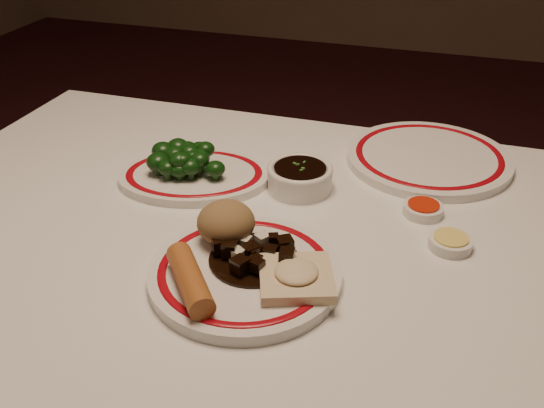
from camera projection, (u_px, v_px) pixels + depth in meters
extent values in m
cube|color=white|center=(241.00, 246.00, 0.93)|extent=(1.20, 0.90, 0.04)
cylinder|color=black|center=(102.00, 244.00, 1.58)|extent=(0.06, 0.06, 0.71)
cylinder|color=white|center=(245.00, 274.00, 0.82)|extent=(0.34, 0.34, 0.02)
torus|color=#980711|center=(245.00, 268.00, 0.82)|extent=(0.29, 0.29, 0.00)
ellipsoid|color=olive|center=(226.00, 222.00, 0.86)|extent=(0.08, 0.08, 0.06)
cylinder|color=#B0632B|center=(190.00, 279.00, 0.77)|extent=(0.10, 0.12, 0.03)
cube|color=beige|center=(296.00, 278.00, 0.79)|extent=(0.12, 0.12, 0.02)
ellipsoid|color=beige|center=(296.00, 272.00, 0.78)|extent=(0.06, 0.06, 0.02)
cylinder|color=black|center=(254.00, 259.00, 0.83)|extent=(0.12, 0.12, 0.00)
cube|color=black|center=(259.00, 252.00, 0.83)|extent=(0.02, 0.02, 0.02)
cube|color=black|center=(257.00, 265.00, 0.79)|extent=(0.02, 0.02, 0.02)
cube|color=black|center=(240.00, 265.00, 0.79)|extent=(0.03, 0.03, 0.02)
cube|color=black|center=(252.00, 253.00, 0.82)|extent=(0.02, 0.02, 0.02)
cube|color=black|center=(271.00, 252.00, 0.83)|extent=(0.02, 0.02, 0.02)
cube|color=black|center=(230.00, 249.00, 0.82)|extent=(0.02, 0.02, 0.02)
cube|color=black|center=(274.00, 239.00, 0.84)|extent=(0.02, 0.02, 0.01)
cube|color=black|center=(256.00, 261.00, 0.81)|extent=(0.02, 0.02, 0.01)
cube|color=black|center=(255.00, 261.00, 0.81)|extent=(0.02, 0.02, 0.01)
cube|color=black|center=(253.00, 253.00, 0.83)|extent=(0.03, 0.03, 0.02)
cube|color=black|center=(250.00, 251.00, 0.83)|extent=(0.03, 0.03, 0.02)
cube|color=black|center=(220.00, 245.00, 0.83)|extent=(0.03, 0.03, 0.02)
cube|color=black|center=(285.00, 245.00, 0.83)|extent=(0.03, 0.03, 0.02)
cube|color=black|center=(262.00, 239.00, 0.86)|extent=(0.02, 0.02, 0.02)
cube|color=black|center=(287.00, 257.00, 0.81)|extent=(0.02, 0.02, 0.02)
cube|color=black|center=(254.00, 244.00, 0.85)|extent=(0.02, 0.02, 0.02)
cube|color=black|center=(227.00, 246.00, 0.84)|extent=(0.02, 0.02, 0.02)
cube|color=black|center=(231.00, 250.00, 0.83)|extent=(0.02, 0.02, 0.02)
cube|color=beige|center=(262.00, 238.00, 0.84)|extent=(0.02, 0.02, 0.01)
cube|color=beige|center=(238.00, 253.00, 0.82)|extent=(0.02, 0.02, 0.01)
cube|color=beige|center=(244.00, 241.00, 0.84)|extent=(0.02, 0.02, 0.01)
cube|color=beige|center=(232.00, 239.00, 0.85)|extent=(0.02, 0.02, 0.01)
torus|color=#980711|center=(194.00, 173.00, 1.05)|extent=(0.29, 0.29, 0.00)
cylinder|color=#23471C|center=(181.00, 175.00, 1.04)|extent=(0.01, 0.01, 0.01)
ellipsoid|color=#0E370D|center=(181.00, 168.00, 1.03)|extent=(0.03, 0.03, 0.02)
cylinder|color=#23471C|center=(164.00, 160.00, 1.08)|extent=(0.01, 0.01, 0.01)
ellipsoid|color=#0E370D|center=(163.00, 151.00, 1.07)|extent=(0.04, 0.04, 0.03)
cylinder|color=#23471C|center=(176.00, 164.00, 1.07)|extent=(0.01, 0.01, 0.01)
ellipsoid|color=#0E370D|center=(175.00, 155.00, 1.06)|extent=(0.04, 0.04, 0.03)
cylinder|color=#23471C|center=(168.00, 176.00, 1.03)|extent=(0.01, 0.01, 0.01)
ellipsoid|color=#0E370D|center=(167.00, 168.00, 1.02)|extent=(0.03, 0.03, 0.03)
cylinder|color=#23471C|center=(179.00, 157.00, 1.09)|extent=(0.01, 0.01, 0.02)
ellipsoid|color=#0E370D|center=(178.00, 147.00, 1.08)|extent=(0.04, 0.04, 0.03)
cylinder|color=#23471C|center=(188.00, 158.00, 1.08)|extent=(0.01, 0.01, 0.02)
ellipsoid|color=#0E370D|center=(188.00, 149.00, 1.07)|extent=(0.03, 0.03, 0.03)
cylinder|color=#23471C|center=(200.00, 157.00, 1.09)|extent=(0.01, 0.01, 0.01)
ellipsoid|color=#0E370D|center=(199.00, 149.00, 1.08)|extent=(0.03, 0.03, 0.03)
cylinder|color=#23471C|center=(200.00, 167.00, 1.06)|extent=(0.01, 0.01, 0.02)
ellipsoid|color=#0E370D|center=(199.00, 157.00, 1.05)|extent=(0.04, 0.04, 0.03)
cylinder|color=#23471C|center=(180.00, 177.00, 1.03)|extent=(0.01, 0.01, 0.01)
ellipsoid|color=#0E370D|center=(179.00, 170.00, 1.02)|extent=(0.03, 0.03, 0.03)
cylinder|color=#23471C|center=(191.00, 176.00, 1.03)|extent=(0.01, 0.01, 0.01)
ellipsoid|color=#0E370D|center=(190.00, 166.00, 1.02)|extent=(0.04, 0.04, 0.03)
cylinder|color=#23471C|center=(178.00, 157.00, 1.09)|extent=(0.01, 0.01, 0.02)
ellipsoid|color=#0E370D|center=(177.00, 148.00, 1.08)|extent=(0.04, 0.04, 0.03)
cylinder|color=#23471C|center=(159.00, 171.00, 1.04)|extent=(0.01, 0.01, 0.01)
ellipsoid|color=#0E370D|center=(158.00, 162.00, 1.03)|extent=(0.04, 0.04, 0.03)
cylinder|color=#23471C|center=(194.00, 170.00, 1.05)|extent=(0.01, 0.01, 0.01)
ellipsoid|color=#0E370D|center=(193.00, 161.00, 1.04)|extent=(0.03, 0.03, 0.03)
cylinder|color=#23471C|center=(197.00, 173.00, 1.04)|extent=(0.01, 0.01, 0.01)
ellipsoid|color=#0E370D|center=(197.00, 165.00, 1.03)|extent=(0.03, 0.03, 0.03)
cylinder|color=#23471C|center=(191.00, 170.00, 1.05)|extent=(0.01, 0.01, 0.01)
ellipsoid|color=#0E370D|center=(190.00, 161.00, 1.04)|extent=(0.04, 0.04, 0.03)
cylinder|color=#23471C|center=(194.00, 169.00, 1.05)|extent=(0.01, 0.01, 0.01)
ellipsoid|color=#0E370D|center=(193.00, 162.00, 1.05)|extent=(0.03, 0.03, 0.02)
cylinder|color=#23471C|center=(193.00, 171.00, 1.05)|extent=(0.01, 0.01, 0.01)
ellipsoid|color=#0E370D|center=(193.00, 163.00, 1.04)|extent=(0.04, 0.04, 0.03)
cylinder|color=#23471C|center=(216.00, 177.00, 1.03)|extent=(0.01, 0.01, 0.01)
ellipsoid|color=#0E370D|center=(215.00, 169.00, 1.02)|extent=(0.03, 0.03, 0.03)
ellipsoid|color=#0E370D|center=(179.00, 160.00, 1.02)|extent=(0.03, 0.03, 0.03)
ellipsoid|color=#0E370D|center=(200.00, 160.00, 1.03)|extent=(0.03, 0.03, 0.03)
ellipsoid|color=#0E370D|center=(189.00, 152.00, 1.05)|extent=(0.03, 0.03, 0.03)
ellipsoid|color=#0E370D|center=(205.00, 149.00, 1.06)|extent=(0.03, 0.03, 0.03)
ellipsoid|color=#0E370D|center=(183.00, 160.00, 1.02)|extent=(0.03, 0.03, 0.02)
ellipsoid|color=#0E370D|center=(193.00, 156.00, 1.04)|extent=(0.02, 0.02, 0.02)
cylinder|color=white|center=(300.00, 179.00, 1.02)|extent=(0.11, 0.11, 0.04)
cylinder|color=black|center=(300.00, 168.00, 1.01)|extent=(0.09, 0.09, 0.00)
cylinder|color=white|center=(423.00, 210.00, 0.96)|extent=(0.06, 0.06, 0.02)
cylinder|color=#B8220B|center=(424.00, 205.00, 0.96)|extent=(0.05, 0.05, 0.00)
cylinder|color=white|center=(450.00, 243.00, 0.88)|extent=(0.06, 0.06, 0.02)
cylinder|color=#EBD560|center=(451.00, 237.00, 0.88)|extent=(0.05, 0.05, 0.00)
cylinder|color=white|center=(428.00, 158.00, 1.12)|extent=(0.38, 0.38, 0.02)
torus|color=#980711|center=(429.00, 154.00, 1.11)|extent=(0.33, 0.33, 0.00)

